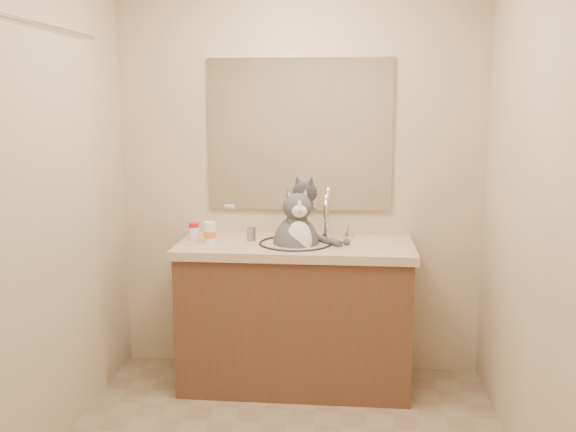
{
  "coord_description": "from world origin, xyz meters",
  "views": [
    {
      "loc": [
        0.3,
        -2.6,
        1.63
      ],
      "look_at": [
        -0.01,
        0.65,
        1.06
      ],
      "focal_mm": 40.0,
      "sensor_mm": 36.0,
      "label": 1
    }
  ],
  "objects_px": {
    "pill_bottle_orange": "(210,233)",
    "grey_canister": "(251,234)",
    "pill_bottle_redcap": "(194,232)",
    "cat": "(297,241)"
  },
  "relations": [
    {
      "from": "cat",
      "to": "pill_bottle_redcap",
      "type": "relative_size",
      "value": 5.09
    },
    {
      "from": "cat",
      "to": "pill_bottle_orange",
      "type": "relative_size",
      "value": 4.37
    },
    {
      "from": "pill_bottle_orange",
      "to": "grey_canister",
      "type": "xyz_separation_m",
      "value": [
        0.23,
        0.08,
        -0.02
      ]
    },
    {
      "from": "pill_bottle_redcap",
      "to": "grey_canister",
      "type": "xyz_separation_m",
      "value": [
        0.33,
        0.03,
        -0.01
      ]
    },
    {
      "from": "grey_canister",
      "to": "cat",
      "type": "bearing_deg",
      "value": -11.05
    },
    {
      "from": "pill_bottle_redcap",
      "to": "grey_canister",
      "type": "bearing_deg",
      "value": 5.51
    },
    {
      "from": "pill_bottle_redcap",
      "to": "pill_bottle_orange",
      "type": "height_order",
      "value": "pill_bottle_orange"
    },
    {
      "from": "cat",
      "to": "pill_bottle_redcap",
      "type": "bearing_deg",
      "value": 163.15
    },
    {
      "from": "pill_bottle_redcap",
      "to": "grey_canister",
      "type": "relative_size",
      "value": 1.3
    },
    {
      "from": "pill_bottle_orange",
      "to": "grey_canister",
      "type": "distance_m",
      "value": 0.24
    }
  ]
}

